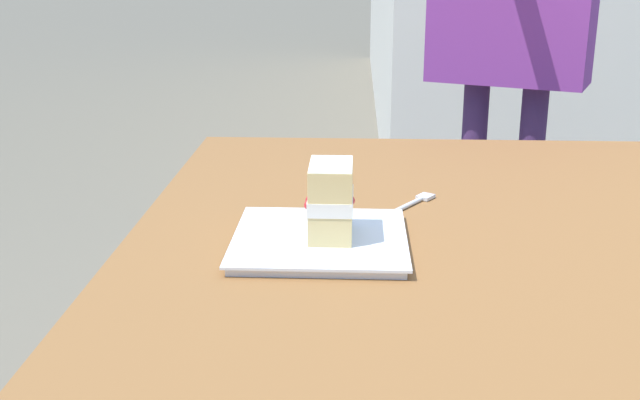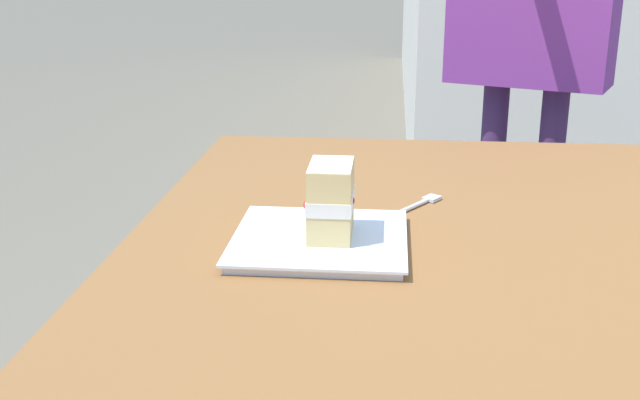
% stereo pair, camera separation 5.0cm
% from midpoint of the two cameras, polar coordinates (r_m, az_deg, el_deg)
% --- Properties ---
extents(patio_table, '(1.18, 1.04, 0.73)m').
position_cam_midpoint_polar(patio_table, '(1.30, 11.21, -6.03)').
color(patio_table, brown).
rests_on(patio_table, ground).
extents(dessert_plate, '(0.26, 0.26, 0.02)m').
position_cam_midpoint_polar(dessert_plate, '(1.16, 1.24, -2.98)').
color(dessert_plate, white).
rests_on(dessert_plate, patio_table).
extents(cake_slice, '(0.10, 0.07, 0.11)m').
position_cam_midpoint_polar(cake_slice, '(1.14, 2.05, -0.04)').
color(cake_slice, '#E0C17A').
rests_on(cake_slice, dessert_plate).
extents(dessert_fork, '(0.15, 0.11, 0.01)m').
position_cam_midpoint_polar(dessert_fork, '(1.34, 7.97, -0.45)').
color(dessert_fork, silver).
rests_on(dessert_fork, patio_table).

